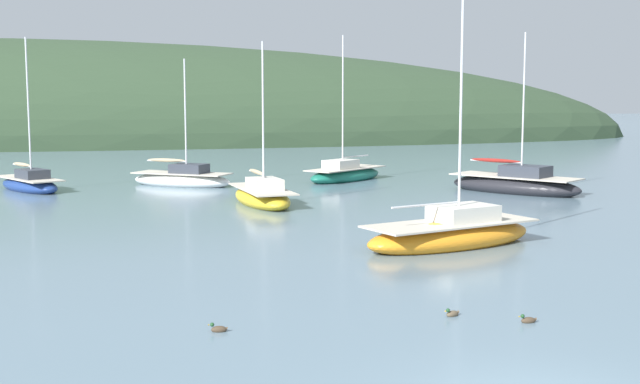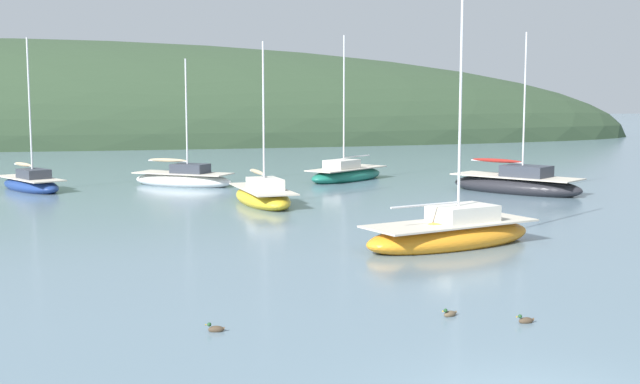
# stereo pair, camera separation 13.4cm
# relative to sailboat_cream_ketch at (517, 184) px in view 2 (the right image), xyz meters

# --- Properties ---
(sailboat_cream_ketch) EXTENTS (6.43, 7.19, 8.50)m
(sailboat_cream_ketch) POSITION_rel_sailboat_cream_ketch_xyz_m (0.00, 0.00, 0.00)
(sailboat_cream_ketch) COLOR #232328
(sailboat_cream_ketch) RESTS_ON ground
(sailboat_grey_yawl) EXTENTS (6.21, 4.87, 7.28)m
(sailboat_grey_yawl) POSITION_rel_sailboat_cream_ketch_xyz_m (-17.07, 6.46, -0.06)
(sailboat_grey_yawl) COLOR white
(sailboat_grey_yawl) RESTS_ON ground
(sailboat_yellow_far) EXTENTS (4.57, 5.73, 8.26)m
(sailboat_yellow_far) POSITION_rel_sailboat_cream_ketch_xyz_m (-25.13, 5.58, -0.07)
(sailboat_yellow_far) COLOR navy
(sailboat_yellow_far) RESTS_ON ground
(sailboat_orange_cutter) EXTENTS (2.99, 6.35, 7.70)m
(sailboat_orange_cutter) POSITION_rel_sailboat_cream_ketch_xyz_m (-13.53, -2.15, -0.05)
(sailboat_orange_cutter) COLOR gold
(sailboat_orange_cutter) RESTS_ON ground
(sailboat_red_portside) EXTENTS (6.02, 5.61, 8.75)m
(sailboat_red_portside) POSITION_rel_sailboat_cream_ketch_xyz_m (-7.47, 7.56, -0.05)
(sailboat_red_portside) COLOR #196B56
(sailboat_red_portside) RESTS_ON ground
(sailboat_blue_center) EXTENTS (7.03, 4.48, 9.30)m
(sailboat_blue_center) POSITION_rel_sailboat_cream_ketch_xyz_m (-8.41, -13.85, -0.03)
(sailboat_blue_center) COLOR orange
(sailboat_blue_center) RESTS_ON ground
(duck_straggler) EXTENTS (0.41, 0.31, 0.24)m
(duck_straggler) POSITION_rel_sailboat_cream_ketch_xyz_m (-11.38, -22.24, -0.38)
(duck_straggler) COLOR brown
(duck_straggler) RESTS_ON ground
(duck_lone_right) EXTENTS (0.42, 0.19, 0.24)m
(duck_lone_right) POSITION_rel_sailboat_cream_ketch_xyz_m (-9.90, -23.06, -0.38)
(duck_lone_right) COLOR #473828
(duck_lone_right) RESTS_ON ground
(duck_lone_left) EXTENTS (0.43, 0.22, 0.24)m
(duck_lone_left) POSITION_rel_sailboat_cream_ketch_xyz_m (-16.73, -22.51, -0.38)
(duck_lone_left) COLOR #473828
(duck_lone_left) RESTS_ON ground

